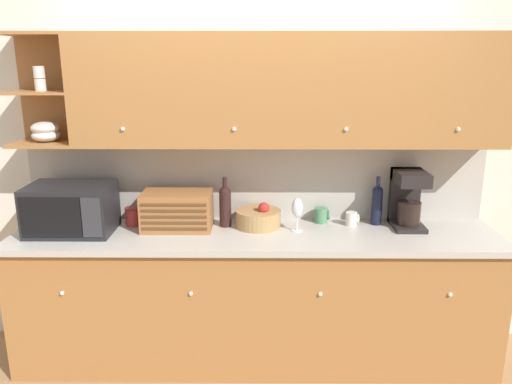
# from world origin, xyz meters

# --- Properties ---
(ground_plane) EXTENTS (24.00, 24.00, 0.00)m
(ground_plane) POSITION_xyz_m (0.00, 0.00, 0.00)
(ground_plane) COLOR #9E754C
(wall_back) EXTENTS (5.56, 0.06, 2.60)m
(wall_back) POSITION_xyz_m (0.00, 0.03, 1.30)
(wall_back) COLOR silver
(wall_back) RESTS_ON ground_plane
(counter_unit) EXTENTS (3.18, 0.64, 0.92)m
(counter_unit) POSITION_xyz_m (-0.00, -0.31, 0.46)
(counter_unit) COLOR #A36B38
(counter_unit) RESTS_ON ground_plane
(backsplash_panel) EXTENTS (3.16, 0.01, 0.56)m
(backsplash_panel) POSITION_xyz_m (0.00, -0.01, 1.20)
(backsplash_panel) COLOR #B7B2A8
(backsplash_panel) RESTS_ON counter_unit
(upper_cabinets) EXTENTS (3.16, 0.36, 0.70)m
(upper_cabinets) POSITION_xyz_m (0.17, -0.17, 1.83)
(upper_cabinets) COLOR #A36B38
(upper_cabinets) RESTS_ON backsplash_panel
(microwave) EXTENTS (0.54, 0.37, 0.32)m
(microwave) POSITION_xyz_m (-1.20, -0.30, 1.08)
(microwave) COLOR black
(microwave) RESTS_ON counter_unit
(storage_canister) EXTENTS (0.12, 0.12, 0.13)m
(storage_canister) POSITION_xyz_m (-0.84, -0.16, 0.98)
(storage_canister) COLOR #B22D28
(storage_canister) RESTS_ON counter_unit
(bread_box) EXTENTS (0.46, 0.27, 0.25)m
(bread_box) POSITION_xyz_m (-0.52, -0.23, 1.04)
(bread_box) COLOR #996033
(bread_box) RESTS_ON counter_unit
(second_wine_bottle) EXTENTS (0.08, 0.08, 0.34)m
(second_wine_bottle) POSITION_xyz_m (-0.21, -0.17, 1.07)
(second_wine_bottle) COLOR black
(second_wine_bottle) RESTS_ON counter_unit
(fruit_basket) EXTENTS (0.30, 0.30, 0.18)m
(fruit_basket) POSITION_xyz_m (0.02, -0.18, 0.98)
(fruit_basket) COLOR #A87F4C
(fruit_basket) RESTS_ON counter_unit
(wine_glass) EXTENTS (0.08, 0.08, 0.23)m
(wine_glass) POSITION_xyz_m (0.27, -0.27, 1.07)
(wine_glass) COLOR silver
(wine_glass) RESTS_ON counter_unit
(mug_blue_second) EXTENTS (0.10, 0.09, 0.10)m
(mug_blue_second) POSITION_xyz_m (0.45, -0.09, 0.97)
(mug_blue_second) COLOR #4C845B
(mug_blue_second) RESTS_ON counter_unit
(mug) EXTENTS (0.09, 0.08, 0.09)m
(mug) POSITION_xyz_m (0.65, -0.15, 0.96)
(mug) COLOR silver
(mug) RESTS_ON counter_unit
(wine_bottle) EXTENTS (0.07, 0.07, 0.34)m
(wine_bottle) POSITION_xyz_m (0.83, -0.12, 1.07)
(wine_bottle) COLOR black
(wine_bottle) RESTS_ON counter_unit
(coffee_maker) EXTENTS (0.20, 0.28, 0.39)m
(coffee_maker) POSITION_xyz_m (1.02, -0.16, 1.12)
(coffee_maker) COLOR black
(coffee_maker) RESTS_ON counter_unit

